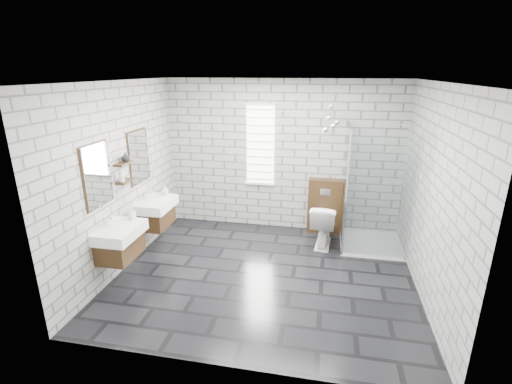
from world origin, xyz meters
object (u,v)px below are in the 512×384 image
(cistern_panel, at_px, (325,206))
(vanity_left, at_px, (117,233))
(vanity_right, at_px, (154,205))
(shower_enclosure, at_px, (367,220))
(toilet, at_px, (324,224))

(cistern_panel, bearing_deg, vanity_left, -139.88)
(vanity_right, distance_m, shower_enclosure, 3.48)
(cistern_panel, xyz_separation_m, shower_enclosure, (0.70, -0.52, 0.00))
(vanity_left, xyz_separation_m, shower_enclosure, (3.41, 1.76, -0.25))
(vanity_left, bearing_deg, shower_enclosure, 27.37)
(vanity_left, xyz_separation_m, toilet, (2.71, 1.75, -0.39))
(toilet, bearing_deg, vanity_left, 37.34)
(vanity_left, bearing_deg, toilet, 32.85)
(vanity_left, xyz_separation_m, vanity_right, (0.00, 1.09, 0.00))
(vanity_right, distance_m, cistern_panel, 2.97)
(cistern_panel, relative_size, toilet, 1.36)
(vanity_right, relative_size, toilet, 2.13)
(cistern_panel, distance_m, shower_enclosure, 0.87)
(vanity_left, bearing_deg, cistern_panel, 40.12)
(cistern_panel, xyz_separation_m, toilet, (0.00, -0.53, -0.13))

